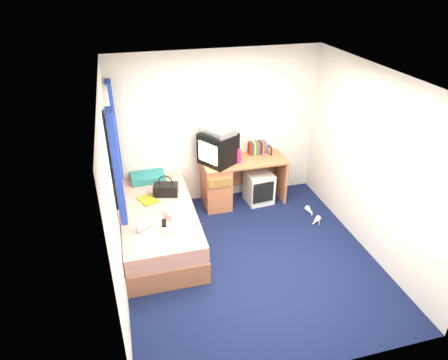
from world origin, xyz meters
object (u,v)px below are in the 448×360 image
object	(u,v)px
pink_water_bottle	(239,157)
desk	(227,181)
aerosol_can	(236,153)
crt_tv	(218,148)
towel	(178,211)
colour_swatch_fan	(165,231)
pillow	(148,177)
water_bottle	(144,227)
picture_frame	(270,150)
storage_cube	(259,187)
bed	(159,226)
magazine	(148,200)
remote_control	(164,223)
handbag	(166,189)
vcr	(218,131)
white_heels	(313,216)

from	to	relation	value
pink_water_bottle	desk	bearing A→B (deg)	153.52
pink_water_bottle	aerosol_can	distance (m)	0.16
crt_tv	towel	bearing A→B (deg)	-72.80
desk	pink_water_bottle	bearing A→B (deg)	-26.48
aerosol_can	towel	bearing A→B (deg)	-136.63
colour_swatch_fan	pink_water_bottle	bearing A→B (deg)	42.45
pillow	water_bottle	xyz separation A→B (m)	(-0.17, -1.24, -0.02)
desk	pillow	bearing A→B (deg)	175.71
picture_frame	colour_swatch_fan	world-z (taller)	picture_frame
picture_frame	towel	distance (m)	1.96
pillow	storage_cube	distance (m)	1.77
desk	crt_tv	world-z (taller)	crt_tv
bed	water_bottle	world-z (taller)	water_bottle
magazine	remote_control	xyz separation A→B (m)	(0.15, -0.62, 0.00)
picture_frame	handbag	xyz separation A→B (m)	(-1.74, -0.48, -0.19)
aerosol_can	colour_swatch_fan	size ratio (longest dim) A/B	0.81
aerosol_can	remote_control	xyz separation A→B (m)	(-1.29, -1.18, -0.29)
pink_water_bottle	towel	world-z (taller)	pink_water_bottle
towel	water_bottle	world-z (taller)	towel
magazine	colour_swatch_fan	bearing A→B (deg)	-80.42
aerosol_can	vcr	bearing A→B (deg)	-166.10
aerosol_can	pillow	bearing A→B (deg)	179.48
bed	towel	size ratio (longest dim) A/B	6.63
picture_frame	colour_swatch_fan	distance (m)	2.33
crt_tv	white_heels	bearing A→B (deg)	25.63
desk	white_heels	distance (m)	1.44
desk	handbag	distance (m)	1.10
crt_tv	vcr	distance (m)	0.28
white_heels	remote_control	bearing A→B (deg)	-171.83
crt_tv	vcr	world-z (taller)	vcr
storage_cube	water_bottle	distance (m)	2.22
magazine	pillow	bearing A→B (deg)	83.58
storage_cube	handbag	world-z (taller)	handbag
pillow	vcr	distance (m)	1.27
crt_tv	handbag	distance (m)	1.02
pink_water_bottle	white_heels	size ratio (longest dim) A/B	0.44
aerosol_can	desk	bearing A→B (deg)	-154.93
water_bottle	crt_tv	bearing A→B (deg)	42.77
pillow	magazine	xyz separation A→B (m)	(-0.06, -0.57, -0.05)
pillow	towel	size ratio (longest dim) A/B	1.65
pillow	water_bottle	world-z (taller)	pillow
handbag	water_bottle	size ratio (longest dim) A/B	1.87
storage_cube	crt_tv	xyz separation A→B (m)	(-0.66, 0.07, 0.73)
handbag	water_bottle	world-z (taller)	handbag
pillow	picture_frame	world-z (taller)	picture_frame
water_bottle	vcr	bearing A→B (deg)	42.75
pink_water_bottle	remote_control	distance (m)	1.67
aerosol_can	handbag	size ratio (longest dim) A/B	0.48
handbag	remote_control	size ratio (longest dim) A/B	2.33
crt_tv	towel	world-z (taller)	crt_tv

